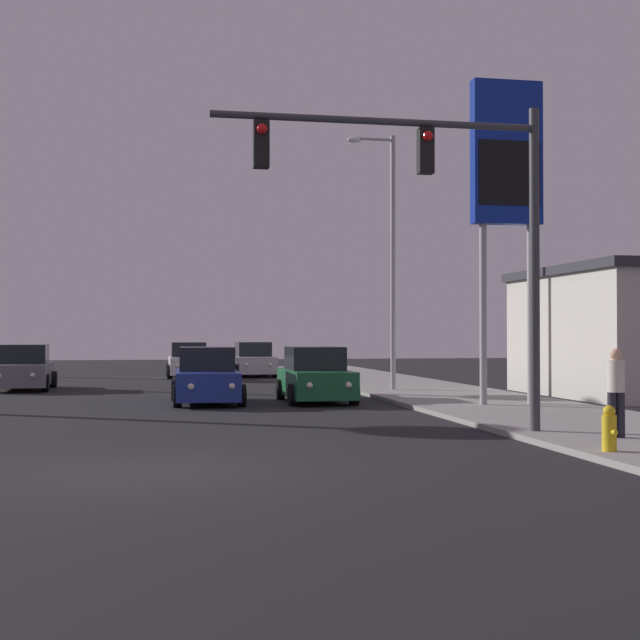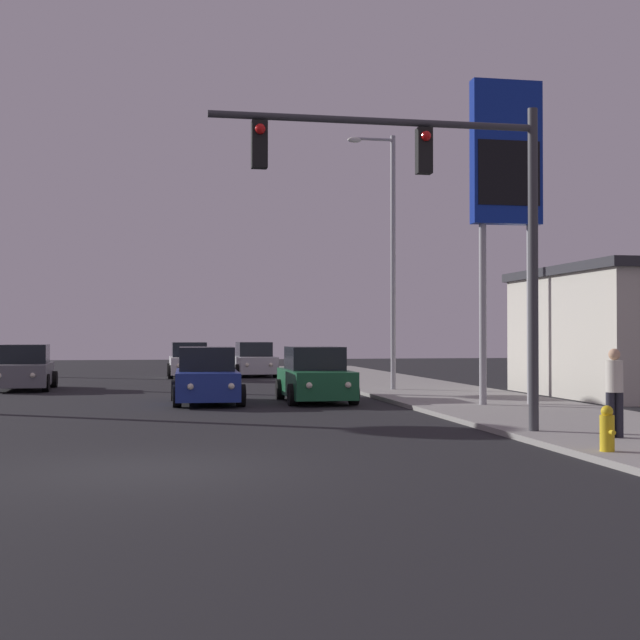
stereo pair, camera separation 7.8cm
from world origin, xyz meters
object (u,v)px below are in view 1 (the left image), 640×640
gas_station_sign (507,171)px  pedestrian_on_sidewalk (616,389)px  car_green (315,377)px  car_silver (253,361)px  traffic_light_mast (447,201)px  car_grey (25,369)px  car_blue (207,378)px  fire_hydrant (609,429)px  car_white (188,361)px  street_lamp (389,248)px

gas_station_sign → pedestrian_on_sidewalk: size_ratio=5.39×
car_green → car_silver: same height
car_green → traffic_light_mast: 10.68m
car_grey → car_silver: (9.53, 9.18, 0.00)m
car_blue → fire_hydrant: bearing=116.1°
car_white → car_grey: size_ratio=0.99×
car_white → traffic_light_mast: size_ratio=0.65×
traffic_light_mast → pedestrian_on_sidewalk: 4.83m
car_silver → pedestrian_on_sidewalk: bearing=96.5°
car_green → traffic_light_mast: size_ratio=0.65×
car_green → street_lamp: (3.36, 3.81, 4.36)m
car_white → car_blue: 16.48m
car_grey → fire_hydrant: car_grey is taller
car_silver → fire_hydrant: (2.59, -30.01, -0.27)m
car_white → traffic_light_mast: (4.05, -26.37, 3.93)m
car_white → car_silver: 3.22m
car_white → car_blue: (-0.08, -16.48, 0.00)m
car_silver → fire_hydrant: bearing=94.0°
car_blue → street_lamp: bearing=-148.2°
car_white → fire_hydrant: size_ratio=5.68×
traffic_light_mast → gas_station_sign: gas_station_sign is taller
car_green → fire_hydrant: bearing=101.4°
street_lamp → pedestrian_on_sidewalk: 15.62m
car_green → car_blue: size_ratio=0.99×
car_grey → car_green: 12.32m
traffic_light_mast → gas_station_sign: 7.86m
car_white → fire_hydrant: car_white is taller
street_lamp → car_grey: bearing=162.9°
car_white → car_grey: bearing=53.6°
gas_station_sign → car_green: bearing=144.8°
car_green → traffic_light_mast: (0.84, -9.90, 3.93)m
street_lamp → pedestrian_on_sidewalk: street_lamp is taller
traffic_light_mast → car_grey: bearing=120.5°
gas_station_sign → fire_hydrant: (-2.23, -9.68, -6.13)m
car_green → fire_hydrant: car_green is taller
car_blue → car_white: bearing=-88.4°
gas_station_sign → street_lamp: bearing=101.3°
fire_hydrant → street_lamp: bearing=87.3°
car_grey → street_lamp: (12.91, -3.96, 4.36)m
car_silver → gas_station_sign: (4.82, -20.33, 5.86)m
gas_station_sign → fire_hydrant: size_ratio=11.84×
pedestrian_on_sidewalk → gas_station_sign: bearing=82.0°
car_silver → street_lamp: bearing=103.5°
car_green → car_silver: 16.95m
car_blue → car_grey: bearing=-49.3°
car_green → car_blue: same height
car_grey → gas_station_sign: size_ratio=0.48×
car_white → car_silver: same height
car_silver → gas_station_sign: bearing=102.4°
car_blue → traffic_light_mast: (4.13, -9.88, 3.93)m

